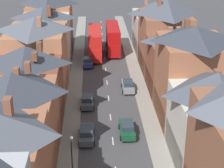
{
  "coord_description": "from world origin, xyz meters",
  "views": [
    {
      "loc": [
        -2.03,
        -14.11,
        23.45
      ],
      "look_at": [
        0.64,
        38.53,
        1.19
      ],
      "focal_mm": 60.0,
      "sensor_mm": 36.0,
      "label": 1
    }
  ],
  "objects_px": {
    "car_parked_right_a": "(87,101)",
    "car_mid_black": "(127,128)",
    "car_near_blue": "(88,62)",
    "car_near_silver": "(87,134)",
    "car_parked_left_a": "(128,86)",
    "double_decker_bus_mid_street": "(113,38)",
    "street_lamp": "(72,162)",
    "double_decker_bus_lead": "(95,42)"
  },
  "relations": [
    {
      "from": "car_near_blue",
      "to": "street_lamp",
      "type": "relative_size",
      "value": 0.72
    },
    {
      "from": "double_decker_bus_lead",
      "to": "car_parked_left_a",
      "type": "bearing_deg",
      "value": -73.91
    },
    {
      "from": "car_parked_left_a",
      "to": "car_parked_right_a",
      "type": "relative_size",
      "value": 1.05
    },
    {
      "from": "car_mid_black",
      "to": "double_decker_bus_mid_street",
      "type": "bearing_deg",
      "value": 90.02
    },
    {
      "from": "car_parked_right_a",
      "to": "car_near_silver",
      "type": "bearing_deg",
      "value": -90.0
    },
    {
      "from": "double_decker_bus_mid_street",
      "to": "car_near_blue",
      "type": "height_order",
      "value": "double_decker_bus_mid_street"
    },
    {
      "from": "double_decker_bus_lead",
      "to": "double_decker_bus_mid_street",
      "type": "height_order",
      "value": "same"
    },
    {
      "from": "car_near_blue",
      "to": "street_lamp",
      "type": "xyz_separation_m",
      "value": [
        -1.15,
        -34.59,
        2.39
      ]
    },
    {
      "from": "car_near_blue",
      "to": "car_mid_black",
      "type": "bearing_deg",
      "value": -78.66
    },
    {
      "from": "car_near_blue",
      "to": "car_parked_right_a",
      "type": "bearing_deg",
      "value": -90.0
    },
    {
      "from": "car_mid_black",
      "to": "street_lamp",
      "type": "distance_m",
      "value": 12.07
    },
    {
      "from": "car_parked_right_a",
      "to": "car_mid_black",
      "type": "distance_m",
      "value": 9.48
    },
    {
      "from": "car_near_blue",
      "to": "car_parked_left_a",
      "type": "bearing_deg",
      "value": -61.04
    },
    {
      "from": "car_parked_left_a",
      "to": "street_lamp",
      "type": "relative_size",
      "value": 0.8
    },
    {
      "from": "double_decker_bus_mid_street",
      "to": "car_near_silver",
      "type": "distance_m",
      "value": 34.28
    },
    {
      "from": "double_decker_bus_lead",
      "to": "double_decker_bus_mid_street",
      "type": "distance_m",
      "value": 4.48
    },
    {
      "from": "car_near_blue",
      "to": "car_parked_left_a",
      "type": "relative_size",
      "value": 0.91
    },
    {
      "from": "double_decker_bus_lead",
      "to": "car_parked_right_a",
      "type": "bearing_deg",
      "value": -93.34
    },
    {
      "from": "car_near_blue",
      "to": "car_near_silver",
      "type": "height_order",
      "value": "car_near_blue"
    },
    {
      "from": "double_decker_bus_lead",
      "to": "car_mid_black",
      "type": "relative_size",
      "value": 2.46
    },
    {
      "from": "car_parked_left_a",
      "to": "street_lamp",
      "type": "xyz_separation_m",
      "value": [
        -7.35,
        -23.39,
        2.41
      ]
    },
    {
      "from": "double_decker_bus_mid_street",
      "to": "car_mid_black",
      "type": "relative_size",
      "value": 2.46
    },
    {
      "from": "car_near_silver",
      "to": "street_lamp",
      "type": "xyz_separation_m",
      "value": [
        -1.15,
        -9.21,
        2.41
      ]
    },
    {
      "from": "double_decker_bus_lead",
      "to": "car_near_blue",
      "type": "distance_m",
      "value": 6.27
    },
    {
      "from": "car_parked_right_a",
      "to": "car_mid_black",
      "type": "relative_size",
      "value": 0.95
    },
    {
      "from": "car_near_blue",
      "to": "car_mid_black",
      "type": "relative_size",
      "value": 0.91
    },
    {
      "from": "car_parked_left_a",
      "to": "car_mid_black",
      "type": "relative_size",
      "value": 1.0
    },
    {
      "from": "car_parked_left_a",
      "to": "double_decker_bus_lead",
      "type": "bearing_deg",
      "value": 106.09
    },
    {
      "from": "double_decker_bus_mid_street",
      "to": "car_parked_right_a",
      "type": "height_order",
      "value": "double_decker_bus_mid_street"
    },
    {
      "from": "car_parked_left_a",
      "to": "car_parked_right_a",
      "type": "height_order",
      "value": "car_parked_left_a"
    },
    {
      "from": "car_parked_left_a",
      "to": "double_decker_bus_mid_street",
      "type": "bearing_deg",
      "value": 93.8
    },
    {
      "from": "double_decker_bus_mid_street",
      "to": "car_parked_right_a",
      "type": "distance_m",
      "value": 25.36
    },
    {
      "from": "double_decker_bus_lead",
      "to": "street_lamp",
      "type": "bearing_deg",
      "value": -93.46
    },
    {
      "from": "car_parked_left_a",
      "to": "car_near_silver",
      "type": "bearing_deg",
      "value": -113.61
    },
    {
      "from": "car_near_silver",
      "to": "car_parked_left_a",
      "type": "distance_m",
      "value": 15.48
    },
    {
      "from": "car_parked_left_a",
      "to": "car_mid_black",
      "type": "xyz_separation_m",
      "value": [
        -1.3,
        -13.23,
        0.0
      ]
    },
    {
      "from": "car_parked_left_a",
      "to": "car_mid_black",
      "type": "bearing_deg",
      "value": -95.61
    },
    {
      "from": "double_decker_bus_lead",
      "to": "car_mid_black",
      "type": "distance_m",
      "value": 30.52
    },
    {
      "from": "car_near_silver",
      "to": "car_parked_left_a",
      "type": "height_order",
      "value": "same"
    },
    {
      "from": "double_decker_bus_mid_street",
      "to": "car_near_silver",
      "type": "relative_size",
      "value": 2.43
    },
    {
      "from": "car_near_silver",
      "to": "street_lamp",
      "type": "height_order",
      "value": "street_lamp"
    },
    {
      "from": "double_decker_bus_mid_street",
      "to": "car_mid_black",
      "type": "xyz_separation_m",
      "value": [
        0.01,
        -32.92,
        -1.98
      ]
    }
  ]
}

